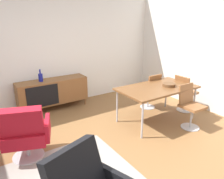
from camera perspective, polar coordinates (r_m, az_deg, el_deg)
name	(u,v)px	position (r m, az deg, el deg)	size (l,w,h in m)	color
ground_plane	(95,161)	(3.46, -4.52, -18.31)	(8.32, 8.32, 0.00)	olive
wall_back	(38,49)	(5.26, -19.10, 10.11)	(6.80, 0.12, 2.80)	white
sideboard	(53,91)	(5.23, -15.48, -0.44)	(1.60, 0.45, 0.72)	brown
vase_cobalt	(41,77)	(5.06, -18.47, 3.12)	(0.09, 0.09, 0.27)	navy
dining_table	(157,89)	(4.46, 11.94, 0.10)	(1.60, 0.90, 0.74)	brown
wooden_bowl_on_table	(169,85)	(4.55, 14.87, 1.22)	(0.26, 0.26, 0.06)	brown
dining_chair_front_right	(190,105)	(4.45, 20.05, -3.79)	(0.41, 0.43, 0.86)	brown
dining_chair_far_end	(185,92)	(5.17, 18.77, -0.61)	(0.43, 0.41, 0.86)	brown
dining_chair_back_right	(150,90)	(5.14, 10.15, -0.02)	(0.40, 0.42, 0.86)	brown
lounge_chair_red	(24,132)	(3.49, -22.27, -10.39)	(0.85, 0.82, 0.95)	red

